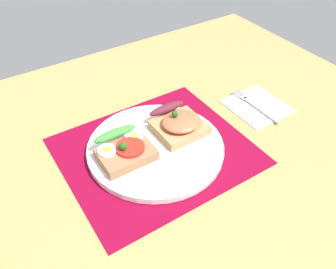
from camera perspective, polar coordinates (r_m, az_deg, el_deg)
name	(u,v)px	position (r cm, az deg, el deg)	size (l,w,h in cm)	color
ground_plane	(156,157)	(73.99, -1.96, -3.58)	(120.00, 90.00, 3.20)	tan
placemat	(156,151)	(72.77, -1.99, -2.60)	(36.77, 32.15, 0.30)	maroon
plate	(156,148)	(72.21, -2.00, -2.14)	(27.70, 27.70, 1.32)	white
sandwich_egg_tomato	(124,149)	(69.24, -7.09, -2.34)	(10.46, 9.13, 4.21)	#966A47
sandwich_salmon	(179,123)	(74.19, 1.73, 1.83)	(10.06, 10.67, 5.19)	tan
napkin	(256,105)	(87.01, 14.00, 4.58)	(12.50, 13.06, 0.60)	white
fork	(254,105)	(86.28, 13.63, 4.69)	(1.62, 14.86, 0.32)	#B7B7BC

